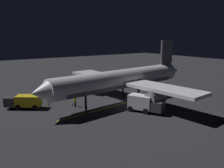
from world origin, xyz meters
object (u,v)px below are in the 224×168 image
object	(u,v)px
catering_truck	(144,104)
traffic_cone_near_left	(48,104)
airliner	(124,80)
baggage_truck	(25,102)
traffic_cone_near_right	(86,106)
ground_crew_worker	(75,102)
traffic_cone_under_wing	(72,103)

from	to	relation	value
catering_truck	traffic_cone_near_left	distance (m)	16.44
airliner	baggage_truck	bearing A→B (deg)	70.59
traffic_cone_near_left	traffic_cone_near_right	size ratio (longest dim) A/B	1.00
airliner	ground_crew_worker	size ratio (longest dim) A/B	19.74
airliner	ground_crew_worker	world-z (taller)	airliner
traffic_cone_near_right	traffic_cone_under_wing	xyz separation A→B (m)	(2.92, 1.25, 0.00)
traffic_cone_near_left	traffic_cone_near_right	world-z (taller)	same
baggage_truck	traffic_cone_near_right	xyz separation A→B (m)	(-5.31, -8.50, -0.91)
ground_crew_worker	traffic_cone_near_left	xyz separation A→B (m)	(3.38, 3.48, -0.64)
ground_crew_worker	airliner	bearing A→B (deg)	-101.91
baggage_truck	catering_truck	world-z (taller)	catering_truck
ground_crew_worker	traffic_cone_near_right	distance (m)	2.06
baggage_truck	catering_truck	size ratio (longest dim) A/B	0.99
airliner	traffic_cone_under_wing	world-z (taller)	airliner
baggage_truck	traffic_cone_near_right	distance (m)	10.06
traffic_cone_near_right	catering_truck	bearing A→B (deg)	-137.81
traffic_cone_near_left	traffic_cone_under_wing	bearing A→B (deg)	-119.56
airliner	catering_truck	world-z (taller)	airliner
traffic_cone_near_left	traffic_cone_under_wing	world-z (taller)	same
traffic_cone_near_left	traffic_cone_under_wing	xyz separation A→B (m)	(-1.98, -3.48, 0.00)
catering_truck	traffic_cone_under_wing	bearing A→B (deg)	37.50
airliner	catering_truck	distance (m)	7.35
catering_truck	traffic_cone_near_right	size ratio (longest dim) A/B	10.64
traffic_cone_near_right	airliner	bearing A→B (deg)	-92.67
ground_crew_worker	traffic_cone_near_right	size ratio (longest dim) A/B	3.16
baggage_truck	catering_truck	distance (m)	19.44
catering_truck	traffic_cone_under_wing	world-z (taller)	catering_truck
airliner	traffic_cone_near_right	world-z (taller)	airliner
ground_crew_worker	traffic_cone_near_left	bearing A→B (deg)	45.79
traffic_cone_near_right	baggage_truck	bearing A→B (deg)	58.00
ground_crew_worker	baggage_truck	bearing A→B (deg)	62.31
catering_truck	ground_crew_worker	world-z (taller)	catering_truck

